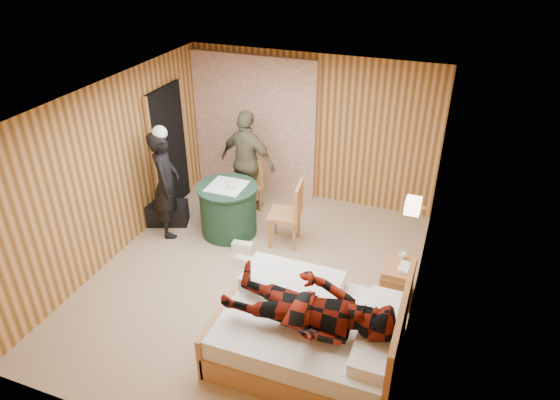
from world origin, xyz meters
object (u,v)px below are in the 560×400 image
at_px(bed, 311,332).
at_px(man_on_bed, 309,300).
at_px(chair_far, 248,182).
at_px(wall_lamp, 413,206).
at_px(man_at_table, 248,162).
at_px(duffel_bag, 168,213).
at_px(woman_standing, 166,184).
at_px(chair_near, 291,210).
at_px(nightstand, 397,281).
at_px(round_table, 228,209).

xyz_separation_m(bed, man_on_bed, (0.02, -0.23, 0.65)).
relative_size(chair_far, man_on_bed, 0.53).
xyz_separation_m(wall_lamp, man_on_bed, (-0.77, -1.67, -0.34)).
distance_m(man_at_table, man_on_bed, 3.52).
distance_m(duffel_bag, man_at_table, 1.52).
bearing_deg(bed, man_at_table, 125.69).
bearing_deg(chair_far, woman_standing, -112.59).
height_order(chair_near, man_on_bed, man_on_bed).
bearing_deg(chair_near, man_at_table, -133.73).
height_order(chair_near, woman_standing, woman_standing).
bearing_deg(chair_near, nightstand, 60.17).
xyz_separation_m(chair_far, duffel_bag, (-1.06, -0.82, -0.36)).
xyz_separation_m(chair_far, man_on_bed, (1.94, -2.87, 0.42)).
bearing_deg(nightstand, man_on_bed, -115.89).
xyz_separation_m(bed, duffel_bag, (-2.98, 1.82, -0.13)).
relative_size(wall_lamp, man_on_bed, 0.15).
height_order(nightstand, chair_near, chair_near).
height_order(nightstand, man_on_bed, man_on_bed).
bearing_deg(nightstand, duffel_bag, 171.67).
bearing_deg(nightstand, wall_lamp, 74.98).
bearing_deg(wall_lamp, duffel_bag, 174.18).
bearing_deg(chair_near, chair_far, -132.46).
bearing_deg(duffel_bag, chair_far, 16.83).
relative_size(chair_near, woman_standing, 0.60).
height_order(wall_lamp, duffel_bag, wall_lamp).
relative_size(wall_lamp, duffel_bag, 0.41).
relative_size(chair_near, man_on_bed, 0.57).
bearing_deg(man_on_bed, round_table, 132.31).
xyz_separation_m(wall_lamp, nightstand, (-0.04, -0.16, -1.03)).
height_order(chair_near, duffel_bag, chair_near).
bearing_deg(nightstand, round_table, 166.42).
xyz_separation_m(chair_near, duffel_bag, (-2.04, -0.15, -0.41)).
relative_size(chair_far, chair_near, 0.92).
xyz_separation_m(man_at_table, man_on_bed, (1.96, -2.92, 0.09)).
distance_m(bed, chair_near, 2.20).
bearing_deg(woman_standing, chair_far, -64.98).
xyz_separation_m(round_table, duffel_bag, (-1.04, -0.10, -0.23)).
height_order(nightstand, chair_far, chair_far).
height_order(bed, man_at_table, man_at_table).
xyz_separation_m(chair_near, man_on_bed, (0.96, -2.20, 0.37)).
distance_m(chair_far, man_at_table, 0.33).
relative_size(nightstand, chair_near, 0.53).
distance_m(round_table, chair_near, 1.01).
bearing_deg(bed, nightstand, 59.47).
distance_m(round_table, duffel_bag, 1.07).
distance_m(nightstand, man_on_bed, 1.81).
height_order(round_table, woman_standing, woman_standing).
xyz_separation_m(chair_far, man_at_table, (-0.02, 0.05, 0.32)).
height_order(chair_far, man_at_table, man_at_table).
bearing_deg(nightstand, woman_standing, 174.69).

